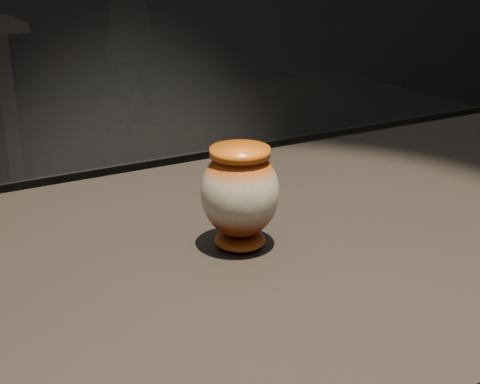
% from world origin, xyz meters
% --- Properties ---
extents(main_vase, '(0.12, 0.12, 0.15)m').
position_xyz_m(main_vase, '(-0.05, 0.00, 0.98)').
color(main_vase, '#6A2209').
rests_on(main_vase, display_plinth).
extents(visitor, '(0.77, 0.75, 1.79)m').
position_xyz_m(visitor, '(1.21, 3.87, 0.89)').
color(visitor, black).
rests_on(visitor, ground).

